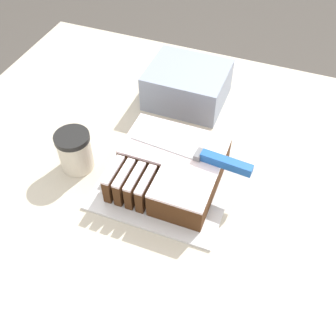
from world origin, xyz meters
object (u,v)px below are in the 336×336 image
(cake_board, at_px, (168,179))
(coffee_cup, at_px, (75,151))
(cake, at_px, (171,167))
(knife, at_px, (212,159))
(storage_box, at_px, (187,85))

(cake_board, height_order, coffee_cup, coffee_cup)
(cake_board, distance_m, cake, 0.04)
(knife, xyz_separation_m, coffee_cup, (-0.33, -0.06, -0.03))
(cake_board, bearing_deg, cake, 46.24)
(coffee_cup, height_order, storage_box, storage_box)
(cake_board, bearing_deg, storage_box, 100.80)
(cake_board, relative_size, knife, 1.04)
(knife, bearing_deg, cake, 16.66)
(cake_board, xyz_separation_m, cake, (0.01, 0.01, 0.04))
(cake, height_order, coffee_cup, coffee_cup)
(cake_board, distance_m, knife, 0.13)
(cake, relative_size, storage_box, 1.11)
(cake, bearing_deg, storage_box, 102.00)
(storage_box, bearing_deg, cake, -78.00)
(cake_board, height_order, knife, knife)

